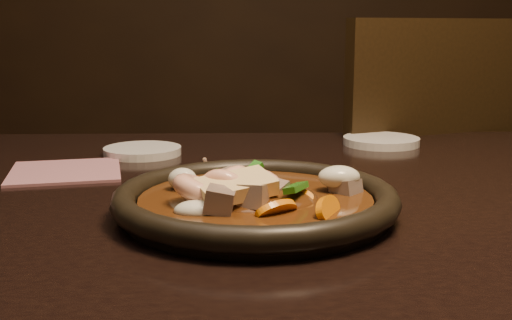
{
  "coord_description": "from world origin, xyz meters",
  "views": [
    {
      "loc": [
        -0.1,
        -0.79,
        0.95
      ],
      "look_at": [
        -0.07,
        -0.05,
        0.8
      ],
      "focal_mm": 45.0,
      "sensor_mm": 36.0,
      "label": 1
    }
  ],
  "objects": [
    {
      "name": "table",
      "position": [
        0.0,
        0.0,
        0.67
      ],
      "size": [
        1.6,
        0.9,
        0.75
      ],
      "color": "black",
      "rests_on": "floor"
    },
    {
      "name": "chair",
      "position": [
        0.26,
        0.57,
        0.53
      ],
      "size": [
        0.59,
        0.59,
        0.97
      ],
      "rotation": [
        0.0,
        0.0,
        3.51
      ],
      "color": "black",
      "rests_on": "floor"
    },
    {
      "name": "plate",
      "position": [
        -0.08,
        -0.11,
        0.77
      ],
      "size": [
        0.31,
        0.31,
        0.03
      ],
      "color": "black",
      "rests_on": "table"
    },
    {
      "name": "stirfry",
      "position": [
        -0.08,
        -0.11,
        0.77
      ],
      "size": [
        0.22,
        0.17,
        0.07
      ],
      "color": "#3E1F0B",
      "rests_on": "plate"
    },
    {
      "name": "soy_dish",
      "position": [
        -0.07,
        -0.08,
        0.76
      ],
      "size": [
        0.09,
        0.09,
        0.01
      ],
      "primitive_type": "cylinder",
      "color": "silver",
      "rests_on": "table"
    },
    {
      "name": "saucer_left",
      "position": [
        -0.25,
        0.24,
        0.76
      ],
      "size": [
        0.13,
        0.13,
        0.01
      ],
      "primitive_type": "cylinder",
      "color": "silver",
      "rests_on": "table"
    },
    {
      "name": "saucer_right",
      "position": [
        0.16,
        0.32,
        0.76
      ],
      "size": [
        0.13,
        0.13,
        0.01
      ],
      "primitive_type": "cylinder",
      "color": "silver",
      "rests_on": "table"
    },
    {
      "name": "chopsticks",
      "position": [
        -0.13,
        0.07,
        0.75
      ],
      "size": [
        0.03,
        0.22,
        0.01
      ],
      "rotation": [
        0.0,
        0.0,
        0.1
      ],
      "color": "#A47C5D",
      "rests_on": "table"
    },
    {
      "name": "napkin",
      "position": [
        -0.34,
        0.11,
        0.75
      ],
      "size": [
        0.18,
        0.18,
        0.0
      ],
      "primitive_type": "cube",
      "rotation": [
        0.0,
        0.0,
        0.2
      ],
      "color": "#945B63",
      "rests_on": "table"
    }
  ]
}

